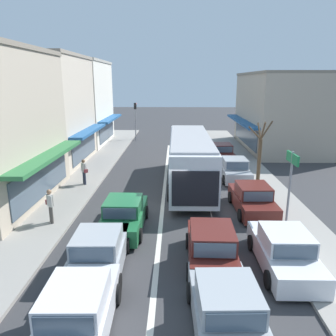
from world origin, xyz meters
TOP-DOWN VIEW (x-y plane):
  - ground_plane at (0.00, 0.00)m, footprint 140.00×140.00m
  - lane_centre_line at (0.00, 4.00)m, footprint 0.20×28.00m
  - sidewalk_left at (-6.80, 6.00)m, footprint 5.20×44.00m
  - kerb_right at (6.20, 6.00)m, footprint 2.80×44.00m
  - shopfront_mid_block at (-10.18, 9.96)m, footprint 8.16×8.25m
  - shopfront_far_end at (-10.18, 18.74)m, footprint 8.19×8.64m
  - building_right_far at (11.48, 16.86)m, footprint 8.68×12.37m
  - city_bus at (1.61, 4.51)m, footprint 2.78×10.87m
  - sedan_queue_far_back at (2.04, -8.37)m, footprint 2.02×4.26m
  - hatchback_behind_bus_near at (1.99, -4.98)m, footprint 1.88×3.74m
  - sedan_adjacent_lane_lead at (-2.03, -5.47)m, footprint 1.99×4.25m
  - hatchback_adjacent_lane_trail at (-1.86, -8.46)m, footprint 1.89×3.74m
  - sedan_queue_gap_filler at (-1.64, -2.08)m, footprint 1.95×4.23m
  - parked_sedan_kerb_front at (4.57, -5.15)m, footprint 1.90×4.20m
  - parked_sedan_kerb_second at (4.64, 0.14)m, footprint 1.98×4.24m
  - parked_sedan_kerb_third at (4.73, 5.97)m, footprint 1.91×4.20m
  - parked_sedan_kerb_rear at (4.57, 11.29)m, footprint 2.01×4.26m
  - traffic_light_downstreet at (-3.81, 21.05)m, footprint 0.33×0.24m
  - directional_road_sign at (5.76, -1.83)m, footprint 0.10×1.40m
  - street_tree_right at (6.15, 5.09)m, footprint 1.55×1.85m
  - pedestrian_with_handbag_near at (-5.11, 4.11)m, footprint 0.52×0.59m
  - pedestrian_browsing_midblock at (-5.09, -1.76)m, footprint 0.51×0.60m

SIDE VIEW (x-z plane):
  - ground_plane at x=0.00m, z-range 0.00..0.00m
  - lane_centre_line at x=0.00m, z-range 0.00..0.01m
  - kerb_right at x=6.20m, z-range 0.00..0.12m
  - sidewalk_left at x=-6.80m, z-range 0.00..0.14m
  - sedan_queue_far_back at x=2.04m, z-range -0.07..1.40m
  - sedan_adjacent_lane_lead at x=-2.03m, z-range -0.07..1.40m
  - sedan_queue_gap_filler at x=-1.64m, z-range -0.07..1.40m
  - parked_sedan_kerb_front at x=4.57m, z-range -0.07..1.40m
  - parked_sedan_kerb_second at x=4.64m, z-range -0.07..1.40m
  - parked_sedan_kerb_third at x=4.73m, z-range -0.07..1.40m
  - parked_sedan_kerb_rear at x=4.57m, z-range -0.07..1.40m
  - hatchback_behind_bus_near at x=1.99m, z-range -0.06..1.48m
  - hatchback_adjacent_lane_trail at x=-1.86m, z-range -0.06..1.48m
  - pedestrian_with_handbag_near at x=-5.11m, z-range 0.25..1.88m
  - pedestrian_browsing_midblock at x=-5.09m, z-range 0.25..1.88m
  - city_bus at x=1.61m, z-range 0.27..3.49m
  - street_tree_right at x=6.15m, z-range -0.14..4.00m
  - directional_road_sign at x=5.76m, z-range 0.88..4.48m
  - traffic_light_downstreet at x=-3.81m, z-range 0.75..4.95m
  - building_right_far at x=11.48m, z-range 0.00..7.35m
  - shopfront_mid_block at x=-10.18m, z-range -0.01..8.52m
  - shopfront_far_end at x=-10.18m, z-range -0.01..8.57m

